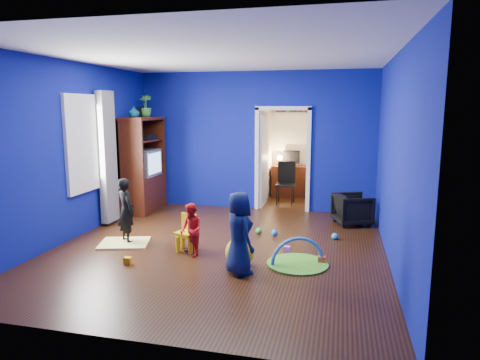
% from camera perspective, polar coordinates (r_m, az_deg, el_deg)
% --- Properties ---
extents(floor, '(5.00, 5.50, 0.01)m').
position_cam_1_polar(floor, '(6.71, -2.86, -9.07)').
color(floor, black).
rests_on(floor, ground).
extents(ceiling, '(5.00, 5.50, 0.01)m').
position_cam_1_polar(ceiling, '(6.40, -3.09, 16.33)').
color(ceiling, white).
rests_on(ceiling, wall_back).
extents(wall_back, '(5.00, 0.02, 2.90)m').
position_cam_1_polar(wall_back, '(9.06, 1.95, 5.19)').
color(wall_back, navy).
rests_on(wall_back, floor).
extents(wall_front, '(5.00, 0.02, 2.90)m').
position_cam_1_polar(wall_front, '(3.86, -14.53, -1.14)').
color(wall_front, navy).
rests_on(wall_front, floor).
extents(wall_left, '(0.02, 5.50, 2.90)m').
position_cam_1_polar(wall_left, '(7.49, -21.68, 3.58)').
color(wall_left, navy).
rests_on(wall_left, floor).
extents(wall_right, '(0.02, 5.50, 2.90)m').
position_cam_1_polar(wall_right, '(6.18, 19.89, 2.54)').
color(wall_right, navy).
rests_on(wall_right, floor).
extents(alcove, '(1.00, 1.75, 2.50)m').
position_cam_1_polar(alcove, '(9.84, 6.40, 4.32)').
color(alcove, silver).
rests_on(alcove, floor).
extents(armchair, '(0.81, 0.80, 0.58)m').
position_cam_1_polar(armchair, '(8.22, 14.78, -3.80)').
color(armchair, black).
rests_on(armchair, floor).
extents(child_black, '(0.46, 0.43, 1.05)m').
position_cam_1_polar(child_black, '(7.09, -14.95, -3.96)').
color(child_black, black).
rests_on(child_black, floor).
extents(child_navy, '(0.61, 0.63, 1.09)m').
position_cam_1_polar(child_navy, '(5.59, -0.15, -7.09)').
color(child_navy, '#0E1336').
rests_on(child_navy, floor).
extents(toddler_red, '(0.48, 0.48, 0.78)m').
position_cam_1_polar(toddler_red, '(6.31, -6.54, -6.63)').
color(toddler_red, '#AD1221').
rests_on(toddler_red, floor).
extents(vase, '(0.24, 0.24, 0.22)m').
position_cam_1_polar(vase, '(8.78, -13.98, 8.81)').
color(vase, '#0C4E60').
rests_on(vase, tv_armoire).
extents(potted_plant, '(0.32, 0.32, 0.46)m').
position_cam_1_polar(potted_plant, '(9.24, -12.51, 9.63)').
color(potted_plant, green).
rests_on(potted_plant, tv_armoire).
extents(tv_armoire, '(0.58, 1.14, 1.96)m').
position_cam_1_polar(tv_armoire, '(9.12, -12.84, 2.01)').
color(tv_armoire, '#41120A').
rests_on(tv_armoire, floor).
extents(crt_tv, '(0.46, 0.70, 0.54)m').
position_cam_1_polar(crt_tv, '(9.10, -12.62, 2.26)').
color(crt_tv, silver).
rests_on(crt_tv, tv_armoire).
extents(yellow_blanket, '(0.89, 0.78, 0.03)m').
position_cam_1_polar(yellow_blanket, '(7.14, -15.16, -8.12)').
color(yellow_blanket, '#F2E07A').
rests_on(yellow_blanket, floor).
extents(hopper_ball, '(0.40, 0.40, 0.40)m').
position_cam_1_polar(hopper_ball, '(5.93, -0.05, -9.58)').
color(hopper_ball, yellow).
rests_on(hopper_ball, floor).
extents(kid_chair, '(0.35, 0.35, 0.50)m').
position_cam_1_polar(kid_chair, '(6.58, -7.16, -7.24)').
color(kid_chair, yellow).
rests_on(kid_chair, floor).
extents(play_mat, '(0.85, 0.85, 0.02)m').
position_cam_1_polar(play_mat, '(6.10, 7.66, -11.01)').
color(play_mat, '#349421').
rests_on(play_mat, floor).
extents(toy_arch, '(0.72, 0.34, 0.77)m').
position_cam_1_polar(toy_arch, '(6.09, 7.66, -10.94)').
color(toy_arch, '#3F8CD8').
rests_on(toy_arch, floor).
extents(window_left, '(0.03, 0.95, 1.55)m').
position_cam_1_polar(window_left, '(7.76, -20.16, 4.60)').
color(window_left, white).
rests_on(window_left, wall_left).
extents(curtain, '(0.14, 0.42, 2.40)m').
position_cam_1_polar(curtain, '(8.20, -17.25, 2.88)').
color(curtain, slate).
rests_on(curtain, floor).
extents(doorway, '(1.16, 0.10, 2.10)m').
position_cam_1_polar(doorway, '(9.00, 5.69, 2.55)').
color(doorway, white).
rests_on(doorway, floor).
extents(study_desk, '(0.88, 0.44, 0.75)m').
position_cam_1_polar(study_desk, '(10.58, 6.74, -0.10)').
color(study_desk, '#3D140A').
rests_on(study_desk, floor).
extents(desk_monitor, '(0.40, 0.05, 0.32)m').
position_cam_1_polar(desk_monitor, '(10.62, 6.88, 3.07)').
color(desk_monitor, black).
rests_on(desk_monitor, study_desk).
extents(desk_lamp, '(0.14, 0.14, 0.14)m').
position_cam_1_polar(desk_lamp, '(10.59, 5.33, 2.97)').
color(desk_lamp, '#FFD88C').
rests_on(desk_lamp, study_desk).
extents(folding_chair, '(0.40, 0.40, 0.92)m').
position_cam_1_polar(folding_chair, '(9.63, 6.08, -0.54)').
color(folding_chair, black).
rests_on(folding_chair, floor).
extents(book_shelf, '(0.88, 0.24, 0.04)m').
position_cam_1_polar(book_shelf, '(10.54, 6.99, 8.85)').
color(book_shelf, white).
rests_on(book_shelf, study_desk).
extents(toy_0, '(0.10, 0.08, 0.10)m').
position_cam_1_polar(toy_0, '(6.18, 10.83, -10.41)').
color(toy_0, '#F44628').
rests_on(toy_0, floor).
extents(toy_1, '(0.11, 0.11, 0.11)m').
position_cam_1_polar(toy_1, '(7.29, 12.53, -7.32)').
color(toy_1, '#239CC9').
rests_on(toy_1, floor).
extents(toy_2, '(0.10, 0.08, 0.10)m').
position_cam_1_polar(toy_2, '(6.25, -14.73, -10.36)').
color(toy_2, '#F09E0C').
rests_on(toy_2, floor).
extents(toy_3, '(0.11, 0.11, 0.11)m').
position_cam_1_polar(toy_3, '(7.44, 2.52, -6.75)').
color(toy_3, green).
rests_on(toy_3, floor).
extents(toy_4, '(0.10, 0.08, 0.10)m').
position_cam_1_polar(toy_4, '(6.53, 6.28, -9.20)').
color(toy_4, '#D44FD0').
rests_on(toy_4, floor).
extents(toy_5, '(0.11, 0.11, 0.11)m').
position_cam_1_polar(toy_5, '(7.34, 4.61, -6.99)').
color(toy_5, '#2977EA').
rests_on(toy_5, floor).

